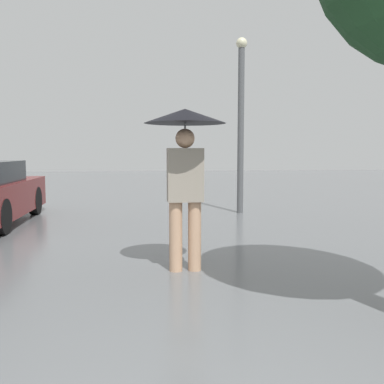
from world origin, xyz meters
The scene contains 2 objects.
pedestrian centered at (0.35, 3.50, 1.41)m, with size 0.94×0.94×1.87m.
street_lamp centered at (2.13, 8.09, 2.17)m, with size 0.24×0.24×3.90m.
Camera 1 is at (-0.20, -1.38, 1.39)m, focal length 40.00 mm.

